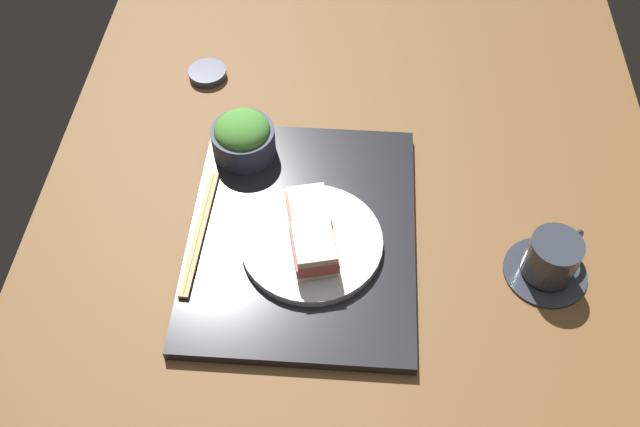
{
  "coord_description": "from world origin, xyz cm",
  "views": [
    {
      "loc": [
        60.52,
        -0.71,
        85.51
      ],
      "look_at": [
        -0.24,
        -4.78,
        5.0
      ],
      "focal_mm": 38.48,
      "sensor_mm": 36.0,
      "label": 1
    }
  ],
  "objects_px": {
    "coffee_cup": "(551,260)",
    "sandwich_plate": "(312,242)",
    "sandwich_far": "(314,249)",
    "sandwich_near": "(309,213)",
    "chopsticks_pair": "(200,232)",
    "salad_bowl": "(243,137)",
    "small_sauce_dish": "(208,73)"
  },
  "relations": [
    {
      "from": "sandwich_near",
      "to": "chopsticks_pair",
      "type": "height_order",
      "value": "sandwich_near"
    },
    {
      "from": "coffee_cup",
      "to": "sandwich_plate",
      "type": "bearing_deg",
      "value": -92.2
    },
    {
      "from": "sandwich_near",
      "to": "coffee_cup",
      "type": "distance_m",
      "value": 0.36
    },
    {
      "from": "chopsticks_pair",
      "to": "small_sauce_dish",
      "type": "relative_size",
      "value": 3.3
    },
    {
      "from": "sandwich_plate",
      "to": "sandwich_far",
      "type": "relative_size",
      "value": 2.35
    },
    {
      "from": "sandwich_plate",
      "to": "small_sauce_dish",
      "type": "distance_m",
      "value": 0.44
    },
    {
      "from": "salad_bowl",
      "to": "coffee_cup",
      "type": "distance_m",
      "value": 0.51
    },
    {
      "from": "sandwich_far",
      "to": "coffee_cup",
      "type": "relative_size",
      "value": 0.73
    },
    {
      "from": "sandwich_near",
      "to": "salad_bowl",
      "type": "xyz_separation_m",
      "value": [
        -0.15,
        -0.12,
        0.0
      ]
    },
    {
      "from": "salad_bowl",
      "to": "coffee_cup",
      "type": "height_order",
      "value": "salad_bowl"
    },
    {
      "from": "chopsticks_pair",
      "to": "salad_bowl",
      "type": "bearing_deg",
      "value": 165.05
    },
    {
      "from": "sandwich_near",
      "to": "sandwich_far",
      "type": "height_order",
      "value": "sandwich_far"
    },
    {
      "from": "chopsticks_pair",
      "to": "coffee_cup",
      "type": "relative_size",
      "value": 1.87
    },
    {
      "from": "sandwich_plate",
      "to": "sandwich_near",
      "type": "height_order",
      "value": "sandwich_near"
    },
    {
      "from": "sandwich_near",
      "to": "small_sauce_dish",
      "type": "bearing_deg",
      "value": -148.11
    },
    {
      "from": "sandwich_plate",
      "to": "salad_bowl",
      "type": "relative_size",
      "value": 2.05
    },
    {
      "from": "sandwich_near",
      "to": "small_sauce_dish",
      "type": "height_order",
      "value": "sandwich_near"
    },
    {
      "from": "sandwich_plate",
      "to": "chopsticks_pair",
      "type": "distance_m",
      "value": 0.17
    },
    {
      "from": "sandwich_near",
      "to": "chopsticks_pair",
      "type": "distance_m",
      "value": 0.17
    },
    {
      "from": "sandwich_far",
      "to": "coffee_cup",
      "type": "distance_m",
      "value": 0.34
    },
    {
      "from": "sandwich_plate",
      "to": "sandwich_far",
      "type": "distance_m",
      "value": 0.04
    },
    {
      "from": "sandwich_far",
      "to": "chopsticks_pair",
      "type": "xyz_separation_m",
      "value": [
        -0.04,
        -0.17,
        -0.03
      ]
    },
    {
      "from": "salad_bowl",
      "to": "small_sauce_dish",
      "type": "xyz_separation_m",
      "value": [
        -0.2,
        -0.1,
        -0.05
      ]
    },
    {
      "from": "sandwich_far",
      "to": "coffee_cup",
      "type": "bearing_deg",
      "value": 93.22
    },
    {
      "from": "small_sauce_dish",
      "to": "sandwich_near",
      "type": "bearing_deg",
      "value": 31.89
    },
    {
      "from": "sandwich_near",
      "to": "coffee_cup",
      "type": "height_order",
      "value": "same"
    },
    {
      "from": "sandwich_near",
      "to": "sandwich_far",
      "type": "relative_size",
      "value": 0.94
    },
    {
      "from": "sandwich_near",
      "to": "coffee_cup",
      "type": "xyz_separation_m",
      "value": [
        0.05,
        0.35,
        -0.02
      ]
    },
    {
      "from": "sandwich_near",
      "to": "small_sauce_dish",
      "type": "xyz_separation_m",
      "value": [
        -0.34,
        -0.21,
        -0.05
      ]
    },
    {
      "from": "salad_bowl",
      "to": "chopsticks_pair",
      "type": "height_order",
      "value": "salad_bowl"
    },
    {
      "from": "sandwich_far",
      "to": "small_sauce_dish",
      "type": "xyz_separation_m",
      "value": [
        -0.41,
        -0.23,
        -0.05
      ]
    },
    {
      "from": "sandwich_plate",
      "to": "sandwich_near",
      "type": "distance_m",
      "value": 0.04
    }
  ]
}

